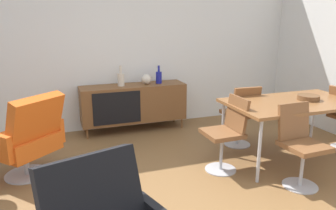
{
  "coord_description": "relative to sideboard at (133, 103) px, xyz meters",
  "views": [
    {
      "loc": [
        -0.81,
        -2.45,
        1.7
      ],
      "look_at": [
        0.25,
        0.51,
        0.86
      ],
      "focal_mm": 34.69,
      "sensor_mm": 36.0,
      "label": 1
    }
  ],
  "objects": [
    {
      "name": "wall_back",
      "position": [
        -0.33,
        0.3,
        0.96
      ],
      "size": [
        6.8,
        0.12,
        2.8
      ],
      "primitive_type": "cube",
      "color": "silver",
      "rests_on": "ground_plane"
    },
    {
      "name": "wooden_bowl_on_table",
      "position": [
        1.77,
        -1.71,
        0.33
      ],
      "size": [
        0.26,
        0.26,
        0.06
      ],
      "primitive_type": "cylinder",
      "color": "brown",
      "rests_on": "dining_table"
    },
    {
      "name": "lounge_chair_red",
      "position": [
        -1.46,
        -1.14,
        0.03
      ],
      "size": [
        0.91,
        0.91,
        0.95
      ],
      "color": "#D85919",
      "rests_on": "ground_plane"
    },
    {
      "name": "vase_ceramic_small",
      "position": [
        -0.18,
        0.0,
        0.38
      ],
      "size": [
        0.1,
        0.1,
        0.31
      ],
      "color": "beige",
      "rests_on": "sideboard"
    },
    {
      "name": "dining_chair_back_left",
      "position": [
        1.2,
        -1.15,
        0.03
      ],
      "size": [
        0.42,
        0.44,
        0.86
      ],
      "color": "brown",
      "rests_on": "ground_plane"
    },
    {
      "name": "vase_sculptural_dark",
      "position": [
        0.42,
        0.0,
        0.38
      ],
      "size": [
        0.09,
        0.09,
        0.28
      ],
      "color": "navy",
      "rests_on": "sideboard"
    },
    {
      "name": "dining_chair_near_window",
      "position": [
        0.67,
        -1.71,
        0.03
      ],
      "size": [
        0.43,
        0.41,
        0.86
      ],
      "color": "brown",
      "rests_on": "ground_plane"
    },
    {
      "name": "dining_chair_front_left",
      "position": [
        1.2,
        -2.27,
        0.03
      ],
      "size": [
        0.42,
        0.44,
        0.86
      ],
      "color": "brown",
      "rests_on": "ground_plane"
    },
    {
      "name": "dining_table",
      "position": [
        1.55,
        -1.71,
        0.26
      ],
      "size": [
        1.6,
        0.9,
        0.74
      ],
      "color": "brown",
      "rests_on": "ground_plane"
    },
    {
      "name": "sideboard",
      "position": [
        0.0,
        0.0,
        0.0
      ],
      "size": [
        1.6,
        0.45,
        0.72
      ],
      "color": "brown",
      "rests_on": "ground_plane"
    },
    {
      "name": "vase_cobalt",
      "position": [
        0.22,
        0.0,
        0.36
      ],
      "size": [
        0.15,
        0.15,
        0.15
      ],
      "color": "beige",
      "rests_on": "sideboard"
    }
  ]
}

